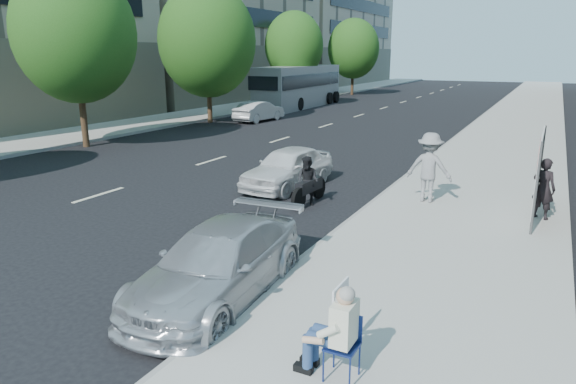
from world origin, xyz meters
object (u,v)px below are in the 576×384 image
Objects in this scene: protest_banner at (538,170)px; white_sedan_near at (288,167)px; motorcycle at (308,183)px; pedestrian_woman at (544,189)px; jogger at (429,167)px; seated_protester at (335,325)px; parked_sedan at (219,264)px; white_sedan_mid at (259,111)px; bus at (299,87)px.

protest_banner is 0.78× the size of white_sedan_near.
protest_banner is at bearing 15.95° from motorcycle.
white_sedan_near is at bearing 20.81° from pedestrian_woman.
seated_protester is at bearing 97.77° from jogger.
jogger reaches higher than motorcycle.
parked_sedan is (-4.83, -7.25, -0.76)m from protest_banner.
motorcycle is at bearing 117.38° from seated_protester.
parked_sedan is (-2.81, 1.43, -0.23)m from seated_protester.
seated_protester is 0.33× the size of white_sedan_near.
jogger is at bearing 175.02° from protest_banner.
white_sedan_near is 17.26m from white_sedan_mid.
protest_banner is (2.78, -0.24, 0.26)m from jogger.
bus reaches higher than seated_protester.
jogger is at bearing 139.52° from white_sedan_mid.
parked_sedan is 1.13× the size of white_sedan_near.
seated_protester is 3.16m from parked_sedan.
bus is at bearing 116.67° from seated_protester.
white_sedan_near is 0.99× the size of white_sedan_mid.
motorcycle is at bearing -168.74° from protest_banner.
pedestrian_woman is at bearing 51.55° from parked_sedan.
protest_banner is at bearing 144.20° from white_sedan_mid.
protest_banner reaches higher than jogger.
protest_banner reaches higher than pedestrian_woman.
bus is (-11.28, 24.04, 0.97)m from white_sedan_near.
white_sedan_near is at bearing 120.56° from seated_protester.
protest_banner is (2.02, 8.68, 0.53)m from seated_protester.
white_sedan_near is (-7.51, 0.37, -0.27)m from pedestrian_woman.
motorcycle is (-6.08, -1.14, -0.30)m from pedestrian_woman.
pedestrian_woman reaches higher than parked_sedan.
pedestrian_woman is at bearing 2.32° from white_sedan_near.
pedestrian_woman is 0.52× the size of protest_banner.
protest_banner reaches higher than seated_protester.
pedestrian_woman reaches higher than white_sedan_near.
seated_protester is 8.96m from jogger.
bus is at bearing -53.83° from jogger.
jogger is at bearing 94.88° from seated_protester.
parked_sedan is 7.99m from white_sedan_near.
white_sedan_mid is 1.93× the size of motorcycle.
jogger is 0.45× the size of parked_sedan.
seated_protester is 0.66× the size of jogger.
bus reaches higher than protest_banner.
seated_protester is 0.11× the size of bus.
seated_protester reaches higher than parked_sedan.
protest_banner is 6.07m from motorcycle.
seated_protester is at bearing -103.08° from protest_banner.
parked_sedan is (-2.05, -7.49, -0.50)m from jogger.
motorcycle is (-1.08, 6.08, -0.01)m from parked_sedan.
seated_protester is 0.33× the size of white_sedan_mid.
jogger reaches higher than parked_sedan.
motorcycle reaches higher than white_sedan_mid.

